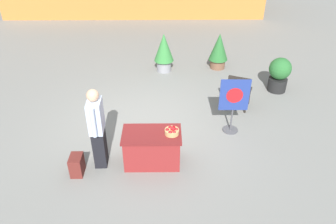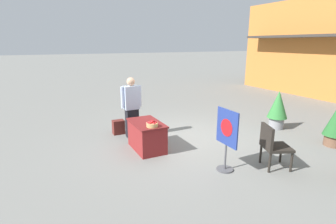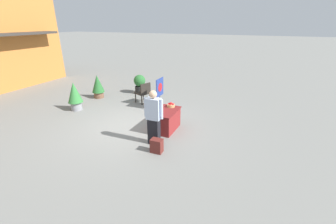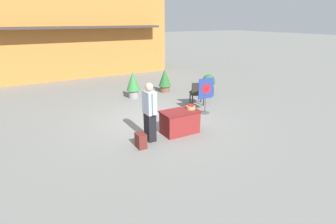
{
  "view_description": "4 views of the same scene",
  "coord_description": "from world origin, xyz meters",
  "views": [
    {
      "loc": [
        0.46,
        -6.51,
        4.58
      ],
      "look_at": [
        0.51,
        -1.06,
        1.04
      ],
      "focal_mm": 35.0,
      "sensor_mm": 36.0,
      "label": 1
    },
    {
      "loc": [
        6.07,
        -3.63,
        2.67
      ],
      "look_at": [
        -0.24,
        -0.52,
        0.79
      ],
      "focal_mm": 28.0,
      "sensor_mm": 36.0,
      "label": 2
    },
    {
      "loc": [
        -6.39,
        -4.19,
        3.59
      ],
      "look_at": [
        0.66,
        -1.2,
        0.47
      ],
      "focal_mm": 24.0,
      "sensor_mm": 36.0,
      "label": 3
    },
    {
      "loc": [
        -3.86,
        -7.75,
        3.38
      ],
      "look_at": [
        -0.12,
        -1.14,
        0.68
      ],
      "focal_mm": 28.0,
      "sensor_mm": 36.0,
      "label": 4
    }
  ],
  "objects": [
    {
      "name": "apple_basket",
      "position": [
        0.59,
        -1.35,
        0.79
      ],
      "size": [
        0.28,
        0.28,
        0.16
      ],
      "color": "tan",
      "rests_on": "display_table"
    },
    {
      "name": "person_visitor",
      "position": [
        -0.85,
        -1.38,
        0.89
      ],
      "size": [
        0.27,
        0.61,
        1.73
      ],
      "rotation": [
        0.0,
        0.0,
        0.03
      ],
      "color": "black",
      "rests_on": "ground_plane"
    },
    {
      "name": "ground_plane",
      "position": [
        0.0,
        0.0,
        0.0
      ],
      "size": [
        120.0,
        120.0,
        0.0
      ],
      "primitive_type": "plane",
      "color": "slate"
    },
    {
      "name": "backpack",
      "position": [
        -1.28,
        -1.67,
        0.21
      ],
      "size": [
        0.24,
        0.34,
        0.42
      ],
      "color": "maroon",
      "rests_on": "ground_plane"
    },
    {
      "name": "potted_plant_far_left",
      "position": [
        2.16,
        3.2,
        0.62
      ],
      "size": [
        0.6,
        0.6,
        1.15
      ],
      "color": "brown",
      "rests_on": "ground_plane"
    },
    {
      "name": "poster_board",
      "position": [
        1.99,
        -0.26,
        0.76
      ],
      "size": [
        0.66,
        0.36,
        1.35
      ],
      "rotation": [
        0.0,
        0.0,
        -1.58
      ],
      "color": "#4C4C51",
      "rests_on": "ground_plane"
    },
    {
      "name": "patio_chair",
      "position": [
        2.33,
        0.73,
        0.55
      ],
      "size": [
        0.72,
        0.72,
        0.97
      ],
      "rotation": [
        0.0,
        0.0,
        1.17
      ],
      "color": "#28231E",
      "rests_on": "ground_plane"
    },
    {
      "name": "display_table",
      "position": [
        0.19,
        -1.34,
        0.36
      ],
      "size": [
        1.18,
        0.7,
        0.72
      ],
      "color": "maroon",
      "rests_on": "ground_plane"
    },
    {
      "name": "potted_plant_near_right",
      "position": [
        0.43,
        3.0,
        0.67
      ],
      "size": [
        0.61,
        0.61,
        1.22
      ],
      "color": "gray",
      "rests_on": "ground_plane"
    },
    {
      "name": "potted_plant_near_left",
      "position": [
        3.64,
        1.68,
        0.53
      ],
      "size": [
        0.61,
        0.61,
        0.98
      ],
      "color": "black",
      "rests_on": "ground_plane"
    }
  ]
}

